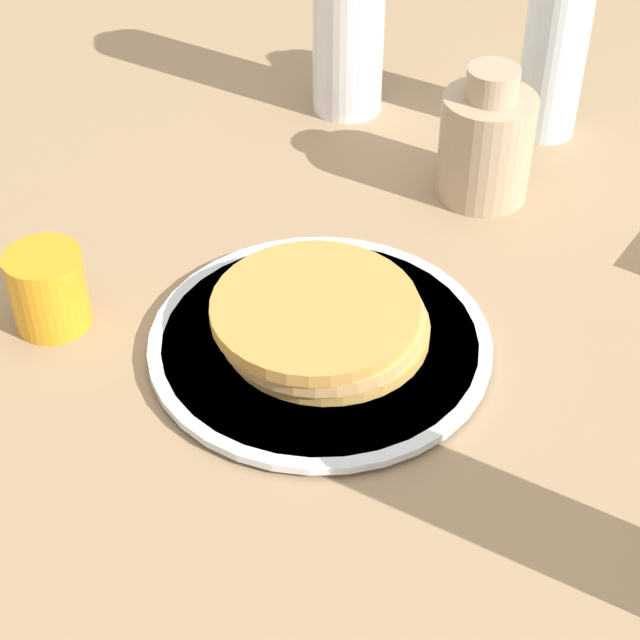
{
  "coord_description": "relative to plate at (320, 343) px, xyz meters",
  "views": [
    {
      "loc": [
        -0.05,
        0.69,
        0.61
      ],
      "look_at": [
        -0.02,
        0.02,
        0.03
      ],
      "focal_mm": 60.0,
      "sensor_mm": 36.0,
      "label": 1
    }
  ],
  "objects": [
    {
      "name": "water_bottle_mid",
      "position": [
        -0.23,
        -0.37,
        0.11
      ],
      "size": [
        0.07,
        0.07,
        0.24
      ],
      "color": "silver",
      "rests_on": "ground_plane"
    },
    {
      "name": "juice_glass",
      "position": [
        0.23,
        -0.02,
        0.03
      ],
      "size": [
        0.07,
        0.07,
        0.07
      ],
      "color": "orange",
      "rests_on": "ground_plane"
    },
    {
      "name": "ground_plane",
      "position": [
        0.02,
        -0.02,
        -0.01
      ],
      "size": [
        4.0,
        4.0,
        0.0
      ],
      "primitive_type": "plane",
      "color": "#9E7F5B"
    },
    {
      "name": "plate",
      "position": [
        0.0,
        0.0,
        0.0
      ],
      "size": [
        0.29,
        0.29,
        0.01
      ],
      "color": "silver",
      "rests_on": "ground_plane"
    },
    {
      "name": "cream_jug",
      "position": [
        -0.15,
        -0.25,
        0.05
      ],
      "size": [
        0.09,
        0.09,
        0.14
      ],
      "color": "tan",
      "rests_on": "ground_plane"
    },
    {
      "name": "water_bottle_far",
      "position": [
        -0.01,
        -0.41,
        0.11
      ],
      "size": [
        0.08,
        0.08,
        0.24
      ],
      "color": "white",
      "rests_on": "ground_plane"
    },
    {
      "name": "pancake_stack",
      "position": [
        -0.0,
        -0.0,
        0.02
      ],
      "size": [
        0.18,
        0.18,
        0.04
      ],
      "color": "#C89547",
      "rests_on": "plate"
    }
  ]
}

